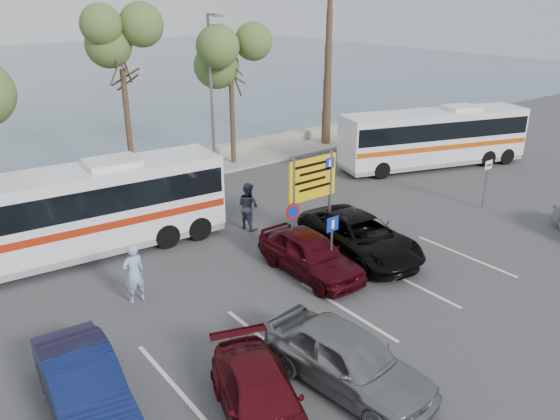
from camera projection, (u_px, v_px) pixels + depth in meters
ground at (351, 285)px, 18.14m from camera, size 120.00×120.00×0.00m
kerb_strip at (161, 178)px, 28.41m from camera, size 44.00×2.40×0.15m
seawall at (145, 165)px, 29.80m from camera, size 48.00×0.80×0.60m
tree_mid at (120, 49)px, 25.13m from camera, size 3.20×3.20×8.00m
tree_right at (230, 52)px, 28.72m from camera, size 3.20×3.20×7.40m
street_lamp_right at (212, 86)px, 28.09m from camera, size 0.45×1.15×8.01m
direction_sign at (312, 185)px, 20.16m from camera, size 2.20×0.12×3.60m
sign_no_stop at (292, 224)px, 18.97m from camera, size 0.60×0.08×2.35m
sign_parking at (332, 239)px, 18.06m from camera, size 0.50×0.07×2.25m
sign_taxi at (487, 177)px, 24.27m from camera, size 0.50×0.07×2.20m
lane_markings at (347, 309)px, 16.75m from camera, size 12.02×4.20×0.01m
coach_bus_left at (71, 216)px, 19.51m from camera, size 11.27×3.27×3.46m
coach_bus_right at (434, 140)px, 30.08m from camera, size 10.80×5.49×3.31m
car_silver_a at (348, 359)px, 13.23m from camera, size 2.33×4.76×1.56m
car_blue at (84, 386)px, 12.39m from camera, size 1.91×4.51×1.45m
car_maroon at (261, 400)px, 12.13m from camera, size 2.99×4.53×1.22m
car_red at (310, 254)px, 18.67m from camera, size 1.86×4.41×1.49m
suv_black at (360, 236)px, 20.03m from camera, size 3.11×5.60×1.48m
pedestrian_near at (134, 273)px, 16.85m from camera, size 0.74×0.51×1.96m
pedestrian_far at (248, 206)px, 22.19m from camera, size 0.93×1.09×1.97m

